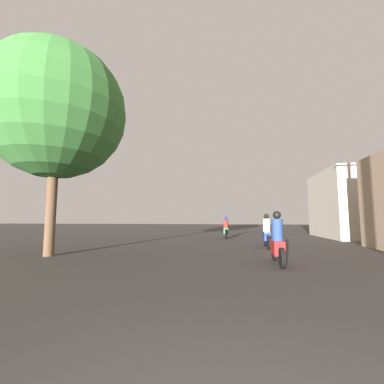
% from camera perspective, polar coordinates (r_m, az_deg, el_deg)
% --- Properties ---
extents(motorcycle_red, '(0.60, 1.92, 1.57)m').
position_cam_1_polar(motorcycle_red, '(8.22, 18.45, -10.66)').
color(motorcycle_red, black).
rests_on(motorcycle_red, ground_plane).
extents(motorcycle_blue, '(0.60, 1.91, 1.58)m').
position_cam_1_polar(motorcycle_blue, '(12.69, 16.26, -8.90)').
color(motorcycle_blue, black).
rests_on(motorcycle_blue, ground_plane).
extents(motorcycle_green, '(0.60, 2.08, 1.50)m').
position_cam_1_polar(motorcycle_green, '(17.98, 7.57, -8.25)').
color(motorcycle_green, black).
rests_on(motorcycle_green, ground_plane).
extents(building_right_far, '(5.72, 6.40, 4.71)m').
position_cam_1_polar(building_right_far, '(21.83, 33.91, -2.26)').
color(building_right_far, beige).
rests_on(building_right_far, ground_plane).
extents(street_tree, '(5.17, 5.17, 8.02)m').
position_cam_1_polar(street_tree, '(11.51, -27.89, 15.54)').
color(street_tree, brown).
rests_on(street_tree, ground_plane).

